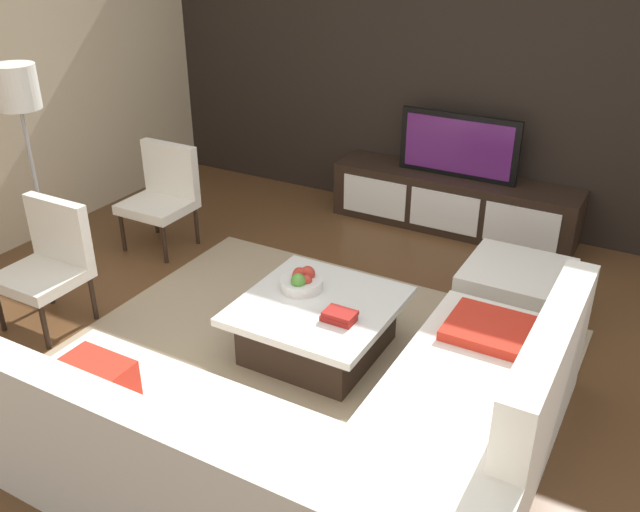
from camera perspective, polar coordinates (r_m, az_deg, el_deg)
name	(u,v)px	position (r m, az deg, el deg)	size (l,w,h in m)	color
ground_plane	(324,364)	(4.45, 0.33, -8.99)	(14.00, 14.00, 0.00)	brown
feature_wall_back	(477,66)	(6.22, 12.95, 15.15)	(6.40, 0.12, 2.80)	black
area_rug	(311,359)	(4.49, -0.80, -8.57)	(3.09, 2.47, 0.01)	tan
media_console	(453,203)	(6.28, 11.03, 4.40)	(2.19, 0.48, 0.50)	black
television	(459,146)	(6.09, 11.47, 9.00)	(1.06, 0.06, 0.56)	black
sectional_couch	(327,444)	(3.46, 0.61, -15.38)	(2.51, 2.30, 0.83)	white
coffee_table	(318,326)	(4.45, -0.16, -5.86)	(0.95, 0.98, 0.38)	black
accent_chair_near	(50,257)	(5.02, -21.62, -0.07)	(0.53, 0.50, 0.87)	black
floor_lamp	(19,101)	(5.54, -23.81, 11.74)	(0.31, 0.31, 1.63)	#A5A5AA
ottoman	(515,293)	(5.01, 15.92, -2.97)	(0.70, 0.70, 0.40)	white
fruit_bowl	(302,281)	(4.48, -1.54, -2.10)	(0.28, 0.28, 0.14)	silver
accent_chair_far	(163,190)	(5.93, -12.93, 5.38)	(0.54, 0.49, 0.87)	black
book_stack	(339,316)	(4.16, 1.61, -5.04)	(0.20, 0.14, 0.06)	maroon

